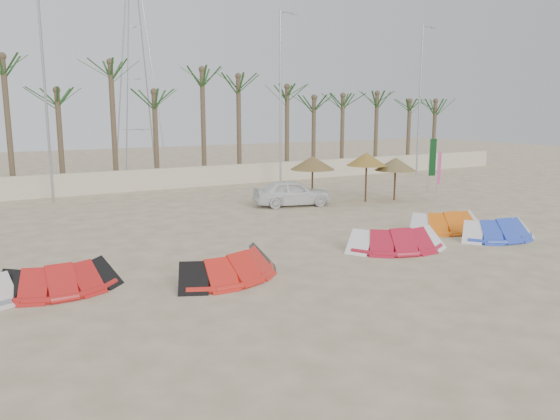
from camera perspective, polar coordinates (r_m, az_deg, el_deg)
ground at (r=15.45m, az=11.18°, el=-8.29°), size 120.00×120.00×0.00m
boundary_wall at (r=34.65m, az=-13.21°, el=3.13°), size 60.00×0.30×1.30m
palm_line at (r=36.05m, az=-13.26°, el=12.64°), size 52.00×4.00×7.70m
lamp_b at (r=31.24m, az=-23.27°, el=11.21°), size 1.25×0.14×11.00m
lamp_c at (r=35.71m, az=0.11°, el=11.84°), size 1.25×0.14×11.00m
lamp_d at (r=42.94m, az=14.44°, el=11.29°), size 1.25×0.14×11.00m
pylon at (r=40.73m, az=-14.24°, el=3.22°), size 3.00×3.00×14.00m
kite_red_left at (r=16.29m, az=-22.27°, el=-6.36°), size 3.24×1.60×0.90m
kite_red_mid at (r=16.35m, az=-5.63°, el=-5.54°), size 3.93×2.54×0.90m
kite_red_right at (r=19.87m, az=11.53°, el=-2.82°), size 3.84×2.40×0.90m
kite_orange at (r=23.41m, az=16.61°, el=-1.04°), size 3.54×2.16×0.90m
kite_blue at (r=22.62m, az=21.37°, el=-1.73°), size 3.37×1.94×0.90m
parasol_left at (r=28.77m, az=3.42°, el=4.93°), size 2.38×2.38×2.50m
parasol_mid at (r=29.57m, az=9.04°, el=5.26°), size 2.16×2.16×2.65m
parasol_right at (r=30.41m, az=11.98°, el=4.72°), size 2.27×2.27×2.34m
flag_pink at (r=31.53m, az=16.36°, el=4.07°), size 0.44×0.17×2.75m
flag_green at (r=33.86m, az=15.52°, el=5.17°), size 0.44×0.16×3.39m
car at (r=28.15m, az=1.26°, el=1.82°), size 4.25×2.53×1.36m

